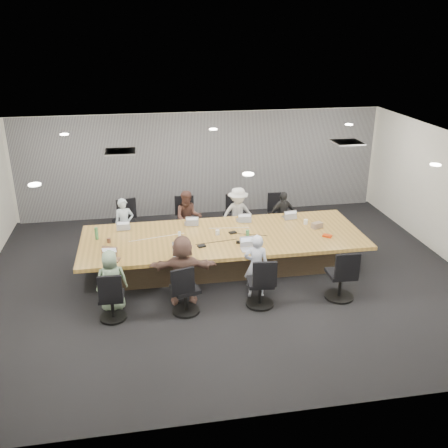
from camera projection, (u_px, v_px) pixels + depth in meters
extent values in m
cube|color=black|center=(227.00, 277.00, 10.48)|extent=(10.00, 8.00, 0.00)
cube|color=white|center=(228.00, 146.00, 9.43)|extent=(10.00, 8.00, 0.00)
cube|color=silver|center=(201.00, 164.00, 13.61)|extent=(10.00, 0.00, 2.80)
cube|color=silver|center=(284.00, 327.00, 6.30)|extent=(10.00, 0.00, 2.80)
cube|color=gray|center=(202.00, 164.00, 13.54)|extent=(9.80, 0.04, 2.80)
cube|color=#4E3D2C|center=(223.00, 253.00, 10.81)|extent=(4.80, 1.40, 0.66)
cube|color=#B3863D|center=(223.00, 237.00, 10.68)|extent=(6.00, 2.20, 0.08)
imported|color=silver|center=(124.00, 224.00, 11.61)|extent=(0.48, 0.34, 1.23)
cube|color=#B2B2B7|center=(124.00, 228.00, 11.05)|extent=(0.29, 0.20, 0.02)
imported|color=#4D3028|center=(188.00, 218.00, 11.82)|extent=(0.69, 0.56, 1.33)
cube|color=#B2B2B7|center=(191.00, 223.00, 11.29)|extent=(0.31, 0.23, 0.02)
imported|color=silver|center=(238.00, 215.00, 12.01)|extent=(0.91, 0.58, 1.35)
cube|color=#B2B2B7|center=(243.00, 220.00, 11.48)|extent=(0.32, 0.24, 0.02)
imported|color=#272729|center=(282.00, 215.00, 12.22)|extent=(0.75, 0.44, 1.19)
cube|color=#B2B2B7|center=(289.00, 217.00, 11.66)|extent=(0.32, 0.24, 0.02)
imported|color=gray|center=(111.00, 281.00, 9.12)|extent=(0.62, 0.44, 1.18)
cube|color=#8C6647|center=(112.00, 260.00, 9.56)|extent=(0.35, 0.28, 0.02)
imported|color=brown|center=(183.00, 270.00, 9.29)|extent=(1.31, 0.54, 1.37)
cube|color=#B2B2B7|center=(180.00, 255.00, 9.77)|extent=(0.29, 0.20, 0.02)
imported|color=silver|center=(256.00, 266.00, 9.53)|extent=(0.54, 0.42, 1.30)
cube|color=#B2B2B7|center=(250.00, 249.00, 9.99)|extent=(0.37, 0.26, 0.02)
cylinder|color=#41804A|center=(96.00, 233.00, 10.44)|extent=(0.08, 0.08, 0.26)
cylinder|color=#41804A|center=(248.00, 236.00, 10.32)|extent=(0.09, 0.09, 0.26)
cylinder|color=silver|center=(179.00, 236.00, 10.39)|extent=(0.07, 0.07, 0.20)
cylinder|color=white|center=(218.00, 232.00, 10.69)|extent=(0.11, 0.11, 0.11)
cylinder|color=white|center=(306.00, 222.00, 11.25)|extent=(0.11, 0.11, 0.11)
cylinder|color=brown|center=(109.00, 240.00, 10.31)|extent=(0.08, 0.08, 0.10)
cube|color=black|center=(202.00, 246.00, 10.13)|extent=(0.18, 0.15, 0.03)
cube|color=black|center=(233.00, 233.00, 10.78)|extent=(0.18, 0.14, 0.03)
cube|color=black|center=(240.00, 242.00, 10.27)|extent=(0.16, 0.08, 0.06)
cube|color=gray|center=(317.00, 225.00, 11.05)|extent=(0.27, 0.21, 0.12)
cube|color=#C53307|center=(327.00, 236.00, 10.60)|extent=(0.22, 0.21, 0.04)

